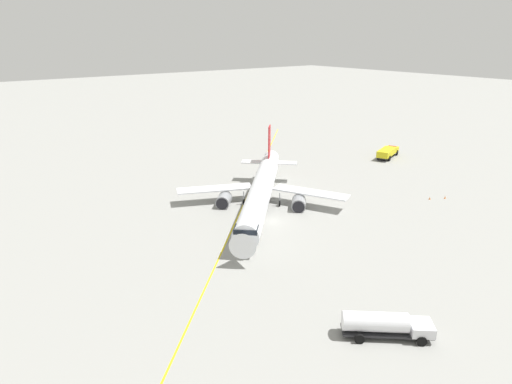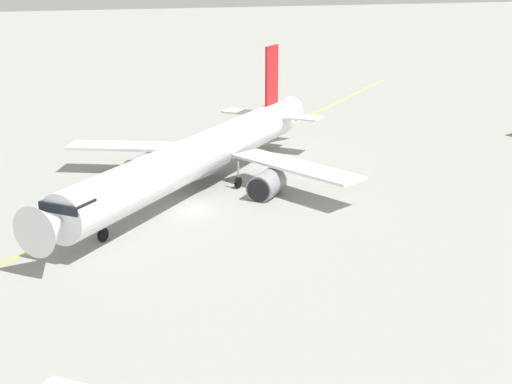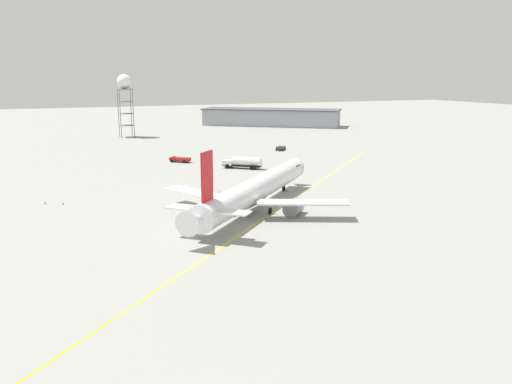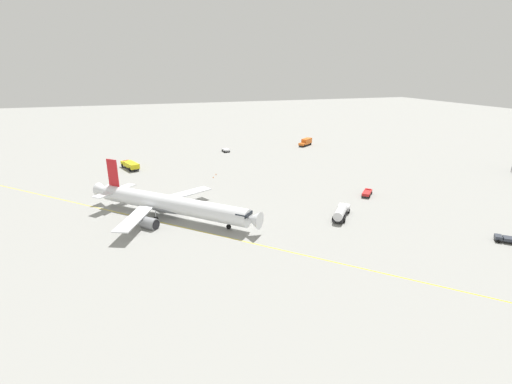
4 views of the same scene
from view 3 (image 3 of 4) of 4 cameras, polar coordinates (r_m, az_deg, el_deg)
ground_plane at (r=94.48m, az=-0.09°, el=-0.96°), size 600.00×600.00×0.00m
airliner_main at (r=87.41m, az=-0.23°, el=0.03°), size 35.62×34.71×12.34m
fuel_tanker_truck at (r=126.91m, az=-1.37°, el=3.24°), size 8.06×8.77×2.87m
ops_pickup_truck at (r=137.66m, az=-8.19°, el=3.53°), size 5.15×5.25×1.41m
baggage_truck_truck at (r=158.20m, az=2.68°, el=4.77°), size 4.33×4.16×1.22m
radar_tower at (r=196.86m, az=-14.01°, el=11.14°), size 5.37×5.37×22.29m
terminal_shed at (r=235.59m, az=1.64°, el=8.07°), size 49.08×58.10×7.45m
taxiway_centreline at (r=88.13m, az=2.21°, el=-1.96°), size 106.94×107.64×0.01m
safety_cone_near at (r=97.76m, az=-20.11°, el=-1.12°), size 0.36×0.36×0.55m
safety_cone_mid at (r=99.20m, az=-21.80°, el=-1.06°), size 0.36×0.36×0.55m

